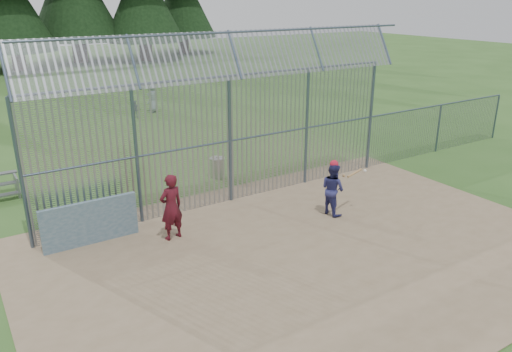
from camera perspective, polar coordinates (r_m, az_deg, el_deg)
ground at (r=13.52m, az=4.60°, el=-7.65°), size 120.00×120.00×0.00m
dirt_infield at (r=13.17m, az=5.92°, el=-8.45°), size 14.00×10.00×0.02m
dugout_wall at (r=13.88m, az=-18.40°, el=-5.06°), size 2.50×0.12×1.20m
batter at (r=15.04m, az=8.76°, el=-1.46°), size 0.65×0.81×1.59m
onlooker at (r=13.49m, az=-9.67°, el=-3.51°), size 0.73×0.55×1.84m
bg_kid_standing at (r=29.00m, az=-11.75°, el=8.77°), size 0.93×0.92×1.63m
bg_kid_seated at (r=27.77m, az=-13.59°, el=7.41°), size 0.57×0.51×0.93m
batting_gear at (r=14.87m, az=9.47°, el=1.09°), size 1.24×0.52×0.53m
trash_can at (r=18.08m, az=-4.44°, el=0.97°), size 0.56×0.56×0.82m
backstop_fence at (r=16.29m, az=2.68°, el=6.14°), size 20.09×0.81×5.30m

